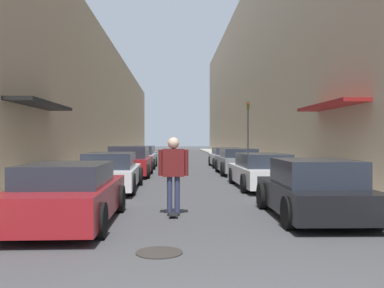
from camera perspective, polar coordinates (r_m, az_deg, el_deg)
ground at (r=30.50m, az=-1.48°, el=-2.58°), size 151.59×151.59×0.00m
curb_strip_left at (r=37.60m, az=-8.62°, el=-1.89°), size 1.80×68.90×0.12m
curb_strip_right at (r=37.71m, az=5.32°, el=-1.88°), size 1.80×68.90×0.12m
building_row_left at (r=38.11m, az=-12.99°, el=5.17°), size 4.90×68.90×9.47m
building_row_right at (r=38.56m, az=9.65°, el=8.77°), size 4.90×68.90×14.36m
parked_car_left_0 at (r=8.95m, az=-16.12°, el=-6.47°), size 1.88×4.32×1.22m
parked_car_left_1 at (r=14.50m, az=-10.75°, el=-3.69°), size 1.85×4.71×1.26m
parked_car_left_2 at (r=19.92m, az=-8.29°, el=-2.38°), size 1.99×4.21×1.39m
parked_car_left_3 at (r=25.47m, az=-6.97°, el=-1.80°), size 1.93×4.41×1.31m
parked_car_left_4 at (r=30.66m, az=-6.53°, el=-1.43°), size 1.86×4.04×1.26m
parked_car_right_0 at (r=9.63m, az=15.89°, el=-5.92°), size 1.89×3.95×1.27m
parked_car_right_1 at (r=15.14m, az=9.26°, el=-3.60°), size 1.85×4.70×1.21m
parked_car_right_2 at (r=20.94m, az=6.12°, el=-2.34°), size 1.91×4.14×1.26m
parked_car_right_3 at (r=26.31m, az=4.53°, el=-1.81°), size 1.86×4.55×1.20m
skateboarder at (r=9.49m, az=-2.50°, el=-3.15°), size 0.67×0.78×1.74m
manhole_cover at (r=6.59m, az=-4.39°, el=-14.23°), size 0.70×0.70×0.02m
traffic_light at (r=26.23m, az=7.49°, el=2.32°), size 0.16×0.22×3.87m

